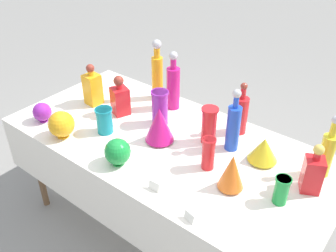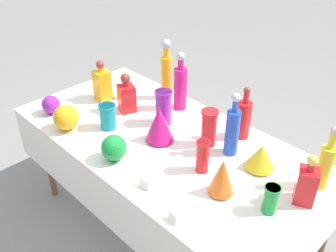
{
  "view_description": "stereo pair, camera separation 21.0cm",
  "coord_description": "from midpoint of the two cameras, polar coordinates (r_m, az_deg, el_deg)",
  "views": [
    {
      "loc": [
        1.09,
        -1.38,
        2.01
      ],
      "look_at": [
        0.0,
        0.0,
        0.86
      ],
      "focal_mm": 40.0,
      "sensor_mm": 36.0,
      "label": 1
    },
    {
      "loc": [
        1.25,
        -1.24,
        2.01
      ],
      "look_at": [
        0.0,
        0.0,
        0.86
      ],
      "focal_mm": 40.0,
      "sensor_mm": 36.0,
      "label": 2
    }
  ],
  "objects": [
    {
      "name": "price_tag_left",
      "position": [
        1.83,
        -5.45,
        -9.23
      ],
      "size": [
        0.06,
        0.02,
        0.05
      ],
      "primitive_type": "cube",
      "rotation": [
        -0.21,
        0.0,
        0.03
      ],
      "color": "white",
      "rests_on": "display_table"
    },
    {
      "name": "tall_bottle_3",
      "position": [
        2.02,
        7.03,
        -0.03
      ],
      "size": [
        0.08,
        0.08,
        0.37
      ],
      "color": "blue",
      "rests_on": "display_table"
    },
    {
      "name": "round_bowl_2",
      "position": [
        2.26,
        -18.53,
        0.17
      ],
      "size": [
        0.15,
        0.15,
        0.16
      ],
      "color": "orange",
      "rests_on": "display_table"
    },
    {
      "name": "ground_plane",
      "position": [
        2.67,
        -2.34,
        -15.7
      ],
      "size": [
        40.0,
        40.0,
        0.0
      ],
      "primitive_type": "plane",
      "color": "gray"
    },
    {
      "name": "slender_vase_4",
      "position": [
        1.77,
        13.68,
        -9.49
      ],
      "size": [
        0.07,
        0.07,
        0.14
      ],
      "color": "#198C38",
      "rests_on": "display_table"
    },
    {
      "name": "square_decanter_0",
      "position": [
        1.86,
        18.22,
        -6.84
      ],
      "size": [
        0.12,
        0.12,
        0.26
      ],
      "color": "red",
      "rests_on": "display_table"
    },
    {
      "name": "round_bowl_0",
      "position": [
        1.97,
        -10.73,
        -3.98
      ],
      "size": [
        0.14,
        0.14,
        0.15
      ],
      "color": "#198C38",
      "rests_on": "display_table"
    },
    {
      "name": "fluted_vase_0",
      "position": [
        2.0,
        11.48,
        -3.64
      ],
      "size": [
        0.16,
        0.16,
        0.14
      ],
      "color": "yellow",
      "rests_on": "display_table"
    },
    {
      "name": "tall_bottle_4",
      "position": [
        2.4,
        -1.72,
        6.14
      ],
      "size": [
        0.09,
        0.09,
        0.39
      ],
      "color": "#C61972",
      "rests_on": "display_table"
    },
    {
      "name": "square_decanter_1",
      "position": [
        2.39,
        -9.85,
        4.11
      ],
      "size": [
        0.13,
        0.13,
        0.26
      ],
      "color": "red",
      "rests_on": "display_table"
    },
    {
      "name": "fluted_vase_1",
      "position": [
        2.09,
        -4.19,
        0.17
      ],
      "size": [
        0.17,
        0.17,
        0.22
      ],
      "color": "#C61972",
      "rests_on": "display_table"
    },
    {
      "name": "round_bowl_1",
      "position": [
        2.46,
        -20.99,
        1.93
      ],
      "size": [
        0.12,
        0.12,
        0.12
      ],
      "color": "purple",
      "rests_on": "display_table"
    },
    {
      "name": "slender_vase_1",
      "position": [
        2.25,
        -3.92,
        2.84
      ],
      "size": [
        0.11,
        0.11,
        0.22
      ],
      "color": "purple",
      "rests_on": "display_table"
    },
    {
      "name": "tall_bottle_2",
      "position": [
        2.18,
        8.34,
        1.8
      ],
      "size": [
        0.08,
        0.08,
        0.32
      ],
      "color": "red",
      "rests_on": "display_table"
    },
    {
      "name": "slender_vase_3",
      "position": [
        2.08,
        3.42,
        0.16
      ],
      "size": [
        0.1,
        0.1,
        0.22
      ],
      "color": "red",
      "rests_on": "display_table"
    },
    {
      "name": "fluted_vase_2",
      "position": [
        1.79,
        6.38,
        -7.07
      ],
      "size": [
        0.13,
        0.13,
        0.2
      ],
      "color": "orange",
      "rests_on": "display_table"
    },
    {
      "name": "tall_bottle_0",
      "position": [
        2.51,
        -4.07,
        7.97
      ],
      "size": [
        0.08,
        0.08,
        0.42
      ],
      "color": "orange",
      "rests_on": "display_table"
    },
    {
      "name": "display_table",
      "position": [
        2.17,
        -3.43,
        -4.13
      ],
      "size": [
        1.93,
        0.93,
        0.76
      ],
      "color": "white",
      "rests_on": "ground"
    },
    {
      "name": "slender_vase_0",
      "position": [
        2.23,
        -12.35,
        0.86
      ],
      "size": [
        0.1,
        0.1,
        0.16
      ],
      "color": "teal",
      "rests_on": "display_table"
    },
    {
      "name": "price_tag_center",
      "position": [
        1.68,
        -0.4,
        -13.84
      ],
      "size": [
        0.06,
        0.03,
        0.04
      ],
      "primitive_type": "cube",
      "rotation": [
        -0.21,
        0.0,
        -0.23
      ],
      "color": "white",
      "rests_on": "display_table"
    },
    {
      "name": "square_decanter_2",
      "position": [
        2.53,
        -13.78,
        5.66
      ],
      "size": [
        0.1,
        0.1,
        0.28
      ],
      "color": "orange",
      "rests_on": "display_table"
    },
    {
      "name": "slender_vase_2",
      "position": [
        1.9,
        3.04,
        -4.19
      ],
      "size": [
        0.07,
        0.07,
        0.18
      ],
      "color": "red",
      "rests_on": "display_table"
    },
    {
      "name": "tall_bottle_1",
      "position": [
        1.96,
        20.29,
        -3.86
      ],
      "size": [
        0.07,
        0.07,
        0.35
      ],
      "color": "yellow",
      "rests_on": "display_table"
    }
  ]
}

